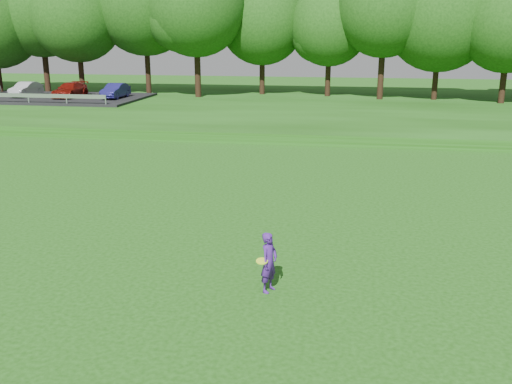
# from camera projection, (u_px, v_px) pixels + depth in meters

# --- Properties ---
(ground) EXTENTS (140.00, 140.00, 0.00)m
(ground) POSITION_uv_depth(u_px,v_px,m) (115.00, 292.00, 13.51)
(ground) COLOR #18450D
(ground) RESTS_ON ground
(berm) EXTENTS (130.00, 30.00, 0.60)m
(berm) POSITION_uv_depth(u_px,v_px,m) (286.00, 106.00, 45.70)
(berm) COLOR #18450D
(berm) RESTS_ON ground
(walking_path) EXTENTS (130.00, 1.60, 0.04)m
(walking_path) POSITION_uv_depth(u_px,v_px,m) (257.00, 141.00, 32.49)
(walking_path) COLOR gray
(walking_path) RESTS_ON ground
(treeline) EXTENTS (104.00, 7.00, 15.00)m
(treeline) POSITION_uv_depth(u_px,v_px,m) (293.00, 6.00, 47.41)
(treeline) COLOR #153C0D
(treeline) RESTS_ON berm
(parking_lot) EXTENTS (24.00, 9.00, 1.38)m
(parking_lot) POSITION_uv_depth(u_px,v_px,m) (1.00, 93.00, 48.34)
(parking_lot) COLOR black
(parking_lot) RESTS_ON berm
(woman) EXTENTS (0.55, 0.63, 1.46)m
(woman) POSITION_uv_depth(u_px,v_px,m) (269.00, 262.00, 13.38)
(woman) COLOR #461C80
(woman) RESTS_ON ground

